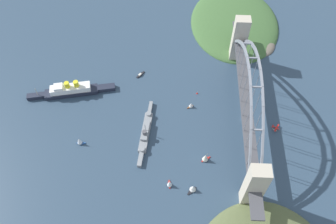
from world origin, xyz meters
The scene contains 13 objects.
ground_plane centered at (0.00, 0.00, 0.00)m, with size 1400.00×1400.00×0.00m, color #2D4256.
harbor_arch_bridge centered at (0.00, 0.00, 32.84)m, with size 242.18×16.56×78.98m.
headland_east_shore centered at (154.01, -4.90, 0.00)m, with size 151.95×116.30×20.38m.
ocean_liner centered at (26.88, 189.19, 5.65)m, with size 27.21×97.95×19.00m.
naval_cruiser centered at (-23.83, 101.18, 3.12)m, with size 79.76×11.85×17.32m.
seaplane_taxiing_near_bridge centered at (-11.56, -35.66, 2.23)m, with size 9.94×8.61×5.11m.
small_boat_0 centered at (-84.06, 51.61, 4.49)m, with size 9.67×9.36×9.73m.
small_boat_1 centered at (-51.45, 39.38, 5.47)m, with size 8.23×9.75×11.85m.
small_boat_2 centered at (-80.28, 73.62, 4.66)m, with size 8.71×5.30×10.14m.
small_boat_3 centered at (13.91, 54.07, 3.47)m, with size 6.20×7.48×7.36m.
small_boat_4 centered at (57.89, 114.09, 0.90)m, with size 10.98×9.14×2.47m.
small_boat_5 centered at (-38.16, 167.54, 4.99)m, with size 5.24×9.02×10.75m.
channel_marker_buoy centered at (33.09, 47.04, 1.12)m, with size 2.20×2.20×2.75m.
Camera 1 is at (-217.63, 68.77, 313.56)m, focal length 37.57 mm.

